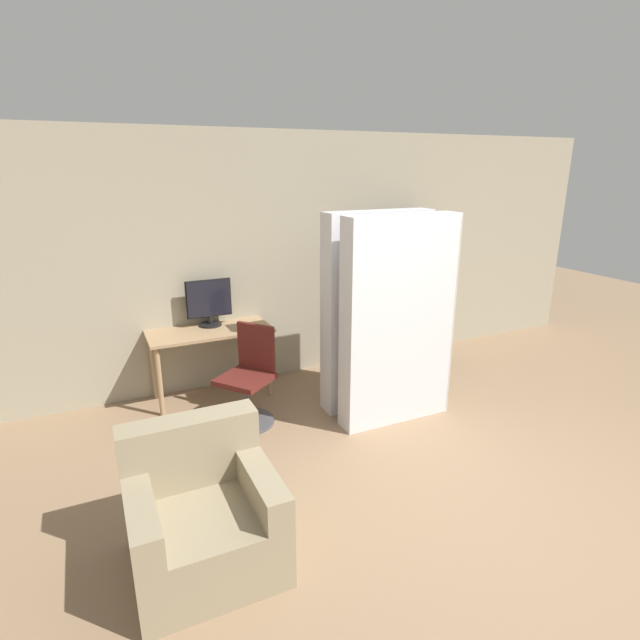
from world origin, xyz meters
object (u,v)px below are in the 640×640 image
Objects in this scene: bookshelf at (387,289)px; mattress_far at (376,311)px; monitor at (209,302)px; mattress_near at (399,322)px; office_chair at (249,384)px; armchair at (202,514)px.

mattress_far reaches higher than bookshelf.
mattress_near is at bearing -43.35° from monitor.
mattress_far is (0.00, 0.39, -0.00)m from mattress_near.
bookshelf is at bearing 52.14° from mattress_far.
monitor is 1.03m from office_chair.
monitor is at bearing 99.76° from office_chair.
mattress_near reaches higher than bookshelf.
office_chair is 1.75m from armchair.
monitor is at bearing 136.65° from mattress_near.
mattress_near is at bearing -118.94° from bookshelf.
office_chair is 0.48× the size of mattress_far.
mattress_far is at bearing 90.00° from mattress_near.
armchair is (-2.07, -1.04, -0.65)m from mattress_near.
office_chair is (0.14, -0.82, -0.62)m from monitor.
mattress_near is 0.39m from mattress_far.
mattress_near is 2.41m from armchair.
mattress_far is at bearing 34.57° from armchair.
armchair is (-0.65, -2.38, -0.67)m from monitor.
monitor is 0.25× the size of mattress_near.
bookshelf is at bearing 40.29° from armchair.
mattress_near and mattress_far have the same top height.
mattress_near is at bearing 26.56° from armchair.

